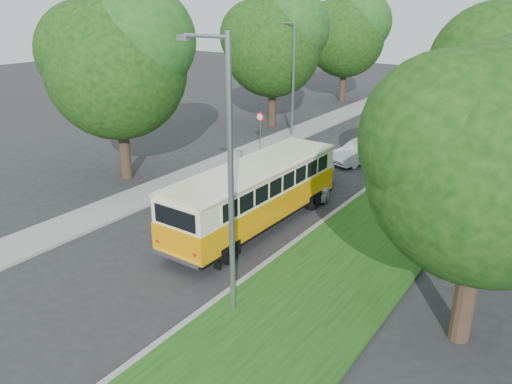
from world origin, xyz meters
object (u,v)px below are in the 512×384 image
Objects in this scene: lamppost_far at (292,76)px; car_silver at (314,175)px; lamppost_near at (228,172)px; car_blue at (421,120)px; car_white at (361,152)px; car_grey at (416,121)px; vintage_bus at (255,196)px.

lamppost_far is 1.69× the size of car_silver.
car_blue is (-2.29, 25.55, -3.64)m from lamppost_near.
car_white is 0.78× the size of car_blue.
car_grey is at bearing -145.53° from car_blue.
vintage_bus is 20.09m from car_grey.
car_blue is (0.54, 15.07, -0.03)m from car_silver.
car_grey is (-2.60, 25.33, -3.75)m from lamppost_near.
lamppost_far reaches higher than car_blue.
car_silver is 14.86m from car_grey.
lamppost_near is at bearing -61.27° from vintage_bus.
car_silver reaches higher than car_white.
lamppost_near is 1.60× the size of car_blue.
car_silver is at bearing -52.85° from lamppost_far.
car_grey is (0.09, 9.47, -0.02)m from car_white.
vintage_bus is 2.04× the size of car_grey.
vintage_bus reaches higher than car_white.
car_blue is at bearing 108.49° from car_white.
lamppost_far is 10.25m from car_blue.
lamppost_near reaches higher than car_silver.
lamppost_near is 25.74m from car_grey.
car_white is (-2.69, 15.86, -3.73)m from lamppost_near.
lamppost_far is 14.87m from vintage_bus.
vintage_bus is at bearing -65.03° from lamppost_far.
lamppost_far is 7.60m from car_white.
car_silver is 5.38m from car_white.
lamppost_near reaches higher than car_white.
lamppost_far is at bearing -113.18° from car_grey.
car_white is 9.47m from car_grey.
lamppost_far is 1.93× the size of car_white.
vintage_bus is at bearing -70.87° from car_grey.
car_silver is at bearing -71.36° from car_grey.
car_silver is at bearing -92.93° from car_blue.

